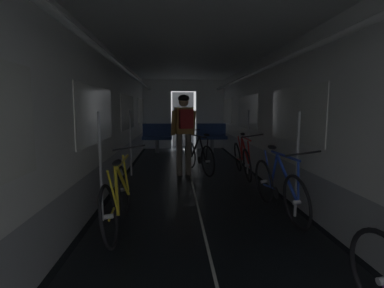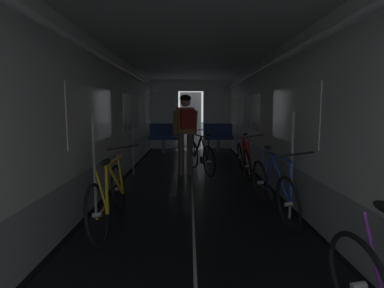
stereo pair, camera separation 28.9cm
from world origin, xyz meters
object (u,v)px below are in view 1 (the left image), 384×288
at_px(bench_seat_far_right, 212,135).
at_px(bicycle_yellow, 118,197).
at_px(bench_seat_far_left, 157,135).
at_px(bicycle_red, 242,159).
at_px(bicycle_blue, 278,187).
at_px(person_cyclist_aisle, 184,126).
at_px(bicycle_black_in_aisle, 199,156).

xyz_separation_m(bench_seat_far_right, bicycle_yellow, (-1.92, -6.23, -0.19)).
bearing_deg(bench_seat_far_left, bicycle_red, -60.81).
bearing_deg(bicycle_blue, person_cyclist_aisle, 115.76).
bearing_deg(bicycle_black_in_aisle, bicycle_red, -26.40).
xyz_separation_m(bicycle_red, bicycle_black_in_aisle, (-0.90, 0.45, 0.00)).
distance_m(bench_seat_far_right, bicycle_blue, 5.89).
height_order(bench_seat_far_right, bicycle_red, bicycle_red).
xyz_separation_m(bench_seat_far_left, bicycle_blue, (1.97, -5.88, -0.19)).
bearing_deg(bicycle_yellow, bicycle_red, 51.27).
relative_size(bench_seat_far_right, person_cyclist_aisle, 0.57).
height_order(bicycle_blue, bicycle_black_in_aisle, bicycle_blue).
distance_m(bench_seat_far_right, bicycle_black_in_aisle, 3.22).
distance_m(bench_seat_far_left, bicycle_blue, 6.21).
distance_m(bicycle_blue, bicycle_black_in_aisle, 2.87).
xyz_separation_m(bench_seat_far_left, bicycle_red, (2.00, -3.59, -0.19)).
height_order(bench_seat_far_left, bench_seat_far_right, same).
distance_m(bicycle_red, bicycle_blue, 2.30).
xyz_separation_m(bench_seat_far_left, bicycle_yellow, (-0.12, -6.23, -0.19)).
height_order(bicycle_red, bicycle_blue, bicycle_red).
bearing_deg(bicycle_blue, bicycle_red, 89.06).
bearing_deg(bench_seat_far_left, bicycle_blue, -71.53).
xyz_separation_m(bicycle_blue, person_cyclist_aisle, (-1.19, 2.47, 0.69)).
xyz_separation_m(bicycle_yellow, bicycle_black_in_aisle, (1.22, 3.09, 0.00)).
relative_size(bicycle_yellow, bicycle_blue, 1.00).
bearing_deg(bicycle_blue, bicycle_black_in_aisle, 107.40).
xyz_separation_m(bicycle_yellow, person_cyclist_aisle, (0.89, 2.82, 0.69)).
distance_m(bench_seat_far_left, bicycle_red, 4.11).
xyz_separation_m(bicycle_yellow, bicycle_red, (2.12, 2.64, -0.00)).
relative_size(bicycle_yellow, person_cyclist_aisle, 0.98).
xyz_separation_m(bench_seat_far_left, bicycle_black_in_aisle, (1.11, -3.14, -0.18)).
relative_size(bench_seat_far_left, bicycle_blue, 0.58).
bearing_deg(bench_seat_far_left, person_cyclist_aisle, -77.24).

